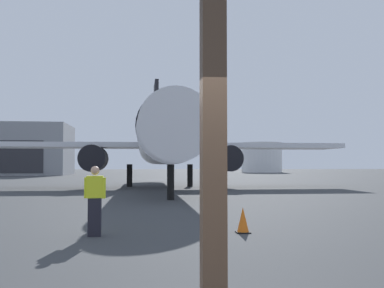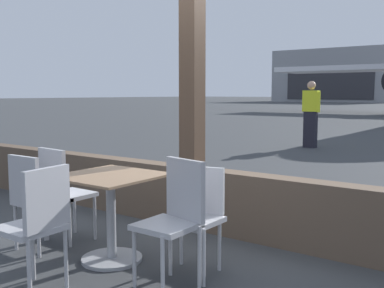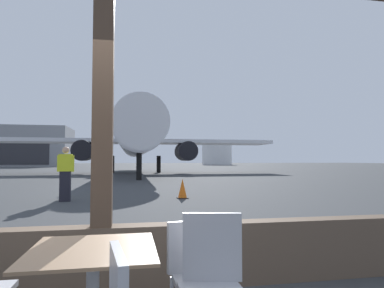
{
  "view_description": "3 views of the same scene",
  "coord_description": "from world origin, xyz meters",
  "px_view_note": "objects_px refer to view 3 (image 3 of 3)",
  "views": [
    {
      "loc": [
        -0.59,
        -3.62,
        1.79
      ],
      "look_at": [
        2.06,
        19.72,
        2.86
      ],
      "focal_mm": 41.42,
      "sensor_mm": 36.0,
      "label": 1
    },
    {
      "loc": [
        2.87,
        -3.92,
        1.43
      ],
      "look_at": [
        0.55,
        -0.75,
        1.0
      ],
      "focal_mm": 43.1,
      "sensor_mm": 36.0,
      "label": 2
    },
    {
      "loc": [
        0.27,
        -3.42,
        1.3
      ],
      "look_at": [
        3.47,
        13.6,
        2.16
      ],
      "focal_mm": 30.85,
      "sensor_mm": 36.0,
      "label": 3
    }
  ],
  "objects_px": {
    "cafe_chair_window_left": "(213,275)",
    "cafe_chair_side_extra": "(198,269)",
    "distant_hangar": "(22,147)",
    "fuel_storage_tank": "(217,154)",
    "traffic_cone": "(182,189)",
    "ground_crew_worker": "(65,173)",
    "airplane": "(136,138)"
  },
  "relations": [
    {
      "from": "cafe_chair_side_extra",
      "to": "ground_crew_worker",
      "type": "bearing_deg",
      "value": 106.24
    },
    {
      "from": "cafe_chair_side_extra",
      "to": "ground_crew_worker",
      "type": "distance_m",
      "value": 9.02
    },
    {
      "from": "cafe_chair_window_left",
      "to": "cafe_chair_side_extra",
      "type": "relative_size",
      "value": 1.12
    },
    {
      "from": "airplane",
      "to": "ground_crew_worker",
      "type": "xyz_separation_m",
      "value": [
        -2.6,
        -21.86,
        -2.58
      ]
    },
    {
      "from": "distant_hangar",
      "to": "traffic_cone",
      "type": "bearing_deg",
      "value": -69.27
    },
    {
      "from": "distant_hangar",
      "to": "fuel_storage_tank",
      "type": "xyz_separation_m",
      "value": [
        47.58,
        17.27,
        -0.95
      ]
    },
    {
      "from": "airplane",
      "to": "fuel_storage_tank",
      "type": "relative_size",
      "value": 3.4
    },
    {
      "from": "cafe_chair_window_left",
      "to": "ground_crew_worker",
      "type": "relative_size",
      "value": 0.54
    },
    {
      "from": "airplane",
      "to": "ground_crew_worker",
      "type": "bearing_deg",
      "value": -96.77
    },
    {
      "from": "cafe_chair_side_extra",
      "to": "distant_hangar",
      "type": "bearing_deg",
      "value": 107.54
    },
    {
      "from": "traffic_cone",
      "to": "fuel_storage_tank",
      "type": "distance_m",
      "value": 85.18
    },
    {
      "from": "ground_crew_worker",
      "to": "cafe_chair_side_extra",
      "type": "bearing_deg",
      "value": -73.76
    },
    {
      "from": "cafe_chair_window_left",
      "to": "fuel_storage_tank",
      "type": "bearing_deg",
      "value": 75.03
    },
    {
      "from": "cafe_chair_side_extra",
      "to": "traffic_cone",
      "type": "relative_size",
      "value": 1.26
    },
    {
      "from": "ground_crew_worker",
      "to": "distant_hangar",
      "type": "bearing_deg",
      "value": 107.71
    },
    {
      "from": "cafe_chair_side_extra",
      "to": "traffic_cone",
      "type": "height_order",
      "value": "cafe_chair_side_extra"
    },
    {
      "from": "traffic_cone",
      "to": "distant_hangar",
      "type": "height_order",
      "value": "distant_hangar"
    },
    {
      "from": "ground_crew_worker",
      "to": "cafe_chair_window_left",
      "type": "bearing_deg",
      "value": -74.08
    },
    {
      "from": "cafe_chair_side_extra",
      "to": "distant_hangar",
      "type": "height_order",
      "value": "distant_hangar"
    },
    {
      "from": "cafe_chair_side_extra",
      "to": "airplane",
      "type": "xyz_separation_m",
      "value": [
        0.08,
        30.52,
        2.98
      ]
    },
    {
      "from": "distant_hangar",
      "to": "fuel_storage_tank",
      "type": "height_order",
      "value": "distant_hangar"
    },
    {
      "from": "airplane",
      "to": "distant_hangar",
      "type": "bearing_deg",
      "value": 118.48
    },
    {
      "from": "cafe_chair_window_left",
      "to": "traffic_cone",
      "type": "xyz_separation_m",
      "value": [
        1.24,
        9.08,
        -0.25
      ]
    },
    {
      "from": "cafe_chair_window_left",
      "to": "cafe_chair_side_extra",
      "type": "height_order",
      "value": "cafe_chair_window_left"
    },
    {
      "from": "traffic_cone",
      "to": "distant_hangar",
      "type": "relative_size",
      "value": 0.03
    },
    {
      "from": "airplane",
      "to": "fuel_storage_tank",
      "type": "distance_m",
      "value": 64.91
    },
    {
      "from": "traffic_cone",
      "to": "distant_hangar",
      "type": "distance_m",
      "value": 69.25
    },
    {
      "from": "cafe_chair_window_left",
      "to": "distant_hangar",
      "type": "distance_m",
      "value": 77.4
    },
    {
      "from": "cafe_chair_window_left",
      "to": "ground_crew_worker",
      "type": "height_order",
      "value": "ground_crew_worker"
    },
    {
      "from": "airplane",
      "to": "fuel_storage_tank",
      "type": "height_order",
      "value": "airplane"
    },
    {
      "from": "cafe_chair_window_left",
      "to": "airplane",
      "type": "bearing_deg",
      "value": 89.93
    },
    {
      "from": "cafe_chair_side_extra",
      "to": "distant_hangar",
      "type": "xyz_separation_m",
      "value": [
        -23.21,
        73.44,
        3.66
      ]
    }
  ]
}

